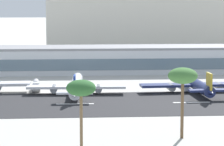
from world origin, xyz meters
TOP-DOWN VIEW (x-y plane):
  - ground_plane at (0.00, 0.00)m, footprint 1400.00×1400.00m
  - runway_strip at (0.00, 1.86)m, footprint 800.00×41.26m
  - runway_centreline_dash_3 at (-38.48, 1.86)m, footprint 12.00×1.20m
  - runway_centreline_dash_4 at (-1.00, 1.86)m, footprint 12.00×1.20m
  - terminal_building at (-16.46, 75.53)m, footprint 217.92×20.54m
  - distant_hotel_block at (17.20, 196.60)m, footprint 145.26×26.19m
  - airliner_navy_tail_gate_1 at (-38.01, 19.70)m, footprint 34.58×43.09m
  - airliner_gold_tail_gate_2 at (4.45, 21.09)m, footprint 39.58×43.78m
  - service_fuel_truck_1 at (-52.39, 28.32)m, footprint 3.26×8.63m
  - palm_tree_2 at (-37.34, -50.92)m, footprint 6.72×6.72m
  - palm_tree_3 at (-12.89, -43.78)m, footprint 7.12×7.12m

SIDE VIEW (x-z plane):
  - ground_plane at x=0.00m, z-range 0.00..0.00m
  - runway_strip at x=0.00m, z-range 0.00..0.08m
  - runway_centreline_dash_3 at x=-38.48m, z-range 0.08..0.09m
  - runway_centreline_dash_4 at x=-1.00m, z-range 0.08..0.09m
  - service_fuel_truck_1 at x=-52.39m, z-range 0.05..4.00m
  - airliner_navy_tail_gate_1 at x=-38.01m, z-range -1.63..7.36m
  - airliner_gold_tail_gate_2 at x=4.45m, z-range -1.66..7.47m
  - terminal_building at x=-16.46m, z-range 0.00..11.71m
  - palm_tree_2 at x=-37.34m, z-range 5.71..21.36m
  - palm_tree_3 at x=-12.89m, z-range 6.35..23.64m
  - distant_hotel_block at x=17.20m, z-range 0.00..39.03m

